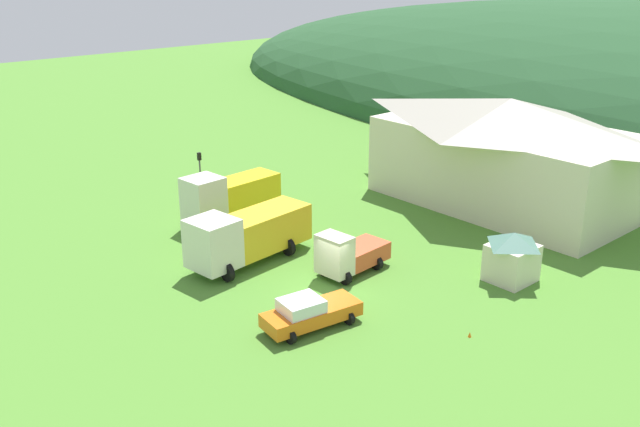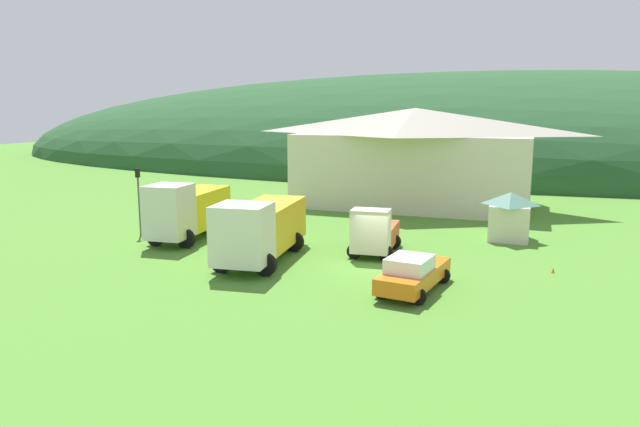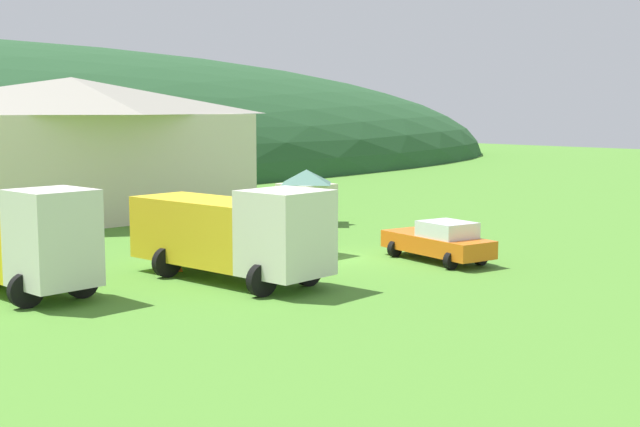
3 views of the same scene
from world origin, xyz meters
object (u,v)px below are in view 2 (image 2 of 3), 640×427
(light_truck_cream, at_px, (374,233))
(service_pickup_orange, at_px, (413,273))
(traffic_cone_near_pickup, at_px, (275,248))
(traffic_light_west, at_px, (139,195))
(depot_building, at_px, (414,156))
(heavy_rig_striped, at_px, (260,227))
(flatbed_truck_yellow, at_px, (187,209))
(play_shed_cream, at_px, (510,215))
(traffic_cone_mid_row, at_px, (553,273))

(light_truck_cream, relative_size, service_pickup_orange, 0.90)
(service_pickup_orange, xyz_separation_m, traffic_cone_near_pickup, (-8.91, 5.12, -0.83))
(light_truck_cream, height_order, traffic_light_west, traffic_light_west)
(depot_building, distance_m, traffic_light_west, 22.12)
(heavy_rig_striped, height_order, traffic_light_west, traffic_light_west)
(heavy_rig_striped, bearing_deg, depot_building, 162.45)
(depot_building, xyz_separation_m, light_truck_cream, (1.26, -16.94, -2.82))
(flatbed_truck_yellow, height_order, service_pickup_orange, flatbed_truck_yellow)
(traffic_cone_near_pickup, bearing_deg, service_pickup_orange, -29.89)
(light_truck_cream, bearing_deg, traffic_light_west, -93.54)
(traffic_light_west, bearing_deg, flatbed_truck_yellow, -0.06)
(play_shed_cream, distance_m, light_truck_cream, 9.22)
(depot_building, relative_size, play_shed_cream, 6.68)
(play_shed_cream, relative_size, traffic_cone_near_pickup, 5.04)
(depot_building, bearing_deg, traffic_cone_mid_row, -59.31)
(light_truck_cream, distance_m, traffic_light_west, 15.08)
(light_truck_cream, xyz_separation_m, traffic_cone_mid_row, (9.10, -0.51, -1.22))
(traffic_cone_mid_row, bearing_deg, light_truck_cream, 176.82)
(play_shed_cream, xyz_separation_m, traffic_cone_near_pickup, (-12.35, -6.90, -1.50))
(light_truck_cream, relative_size, traffic_cone_mid_row, 8.56)
(traffic_cone_mid_row, bearing_deg, heavy_rig_striped, -168.49)
(service_pickup_orange, height_order, traffic_cone_mid_row, service_pickup_orange)
(traffic_cone_near_pickup, distance_m, traffic_cone_mid_row, 14.73)
(traffic_cone_mid_row, bearing_deg, service_pickup_orange, -138.18)
(play_shed_cream, xyz_separation_m, service_pickup_orange, (-3.44, -12.03, -0.67))
(play_shed_cream, height_order, traffic_cone_near_pickup, play_shed_cream)
(traffic_light_west, bearing_deg, traffic_cone_near_pickup, -1.75)
(depot_building, height_order, service_pickup_orange, depot_building)
(flatbed_truck_yellow, bearing_deg, play_shed_cream, 105.14)
(flatbed_truck_yellow, bearing_deg, traffic_light_west, -94.81)
(play_shed_cream, height_order, light_truck_cream, play_shed_cream)
(depot_building, xyz_separation_m, traffic_cone_near_pickup, (-4.38, -17.54, -4.04))
(depot_building, distance_m, traffic_cone_mid_row, 20.69)
(light_truck_cream, distance_m, traffic_cone_near_pickup, 5.80)
(heavy_rig_striped, bearing_deg, traffic_cone_mid_row, 94.88)
(flatbed_truck_yellow, bearing_deg, traffic_cone_mid_row, 84.72)
(play_shed_cream, distance_m, traffic_cone_near_pickup, 14.23)
(service_pickup_orange, distance_m, traffic_cone_near_pickup, 10.31)
(depot_building, relative_size, light_truck_cream, 4.14)
(service_pickup_orange, relative_size, traffic_cone_near_pickup, 9.00)
(depot_building, relative_size, traffic_cone_near_pickup, 33.64)
(heavy_rig_striped, height_order, traffic_cone_near_pickup, heavy_rig_striped)
(depot_building, bearing_deg, traffic_light_west, -128.59)
(depot_building, distance_m, light_truck_cream, 17.22)
(flatbed_truck_yellow, relative_size, traffic_cone_mid_row, 13.31)
(depot_building, relative_size, traffic_cone_mid_row, 35.45)
(depot_building, relative_size, flatbed_truck_yellow, 2.66)
(traffic_light_west, xyz_separation_m, traffic_cone_near_pickup, (9.39, -0.29, -2.57))
(traffic_light_west, bearing_deg, service_pickup_orange, -16.47)
(play_shed_cream, height_order, heavy_rig_striped, heavy_rig_striped)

